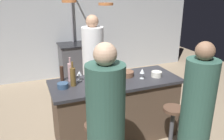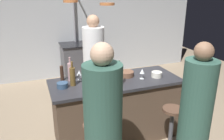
{
  "view_description": "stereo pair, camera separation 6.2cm",
  "coord_description": "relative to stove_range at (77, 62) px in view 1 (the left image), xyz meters",
  "views": [
    {
      "loc": [
        -1.13,
        -2.72,
        2.09
      ],
      "look_at": [
        0.0,
        0.15,
        1.0
      ],
      "focal_mm": 36.81,
      "sensor_mm": 36.0,
      "label": 1
    },
    {
      "loc": [
        -1.07,
        -2.74,
        2.09
      ],
      "look_at": [
        0.0,
        0.15,
        1.0
      ],
      "focal_mm": 36.81,
      "sensor_mm": 36.0,
      "label": 2
    }
  ],
  "objects": [
    {
      "name": "overhead_pot_rack",
      "position": [
        0.03,
        -0.6,
        1.24
      ],
      "size": [
        0.91,
        1.51,
        2.17
      ],
      "color": "gray",
      "rests_on": "ground_plane"
    },
    {
      "name": "wine_bottle_green",
      "position": [
        -0.02,
        -2.61,
        0.58
      ],
      "size": [
        0.07,
        0.07,
        0.33
      ],
      "color": "#193D23",
      "rests_on": "kitchen_island"
    },
    {
      "name": "wine_glass_near_left_guest",
      "position": [
        -0.47,
        -2.29,
        0.56
      ],
      "size": [
        0.07,
        0.07,
        0.15
      ],
      "color": "silver",
      "rests_on": "kitchen_island"
    },
    {
      "name": "ground_plane",
      "position": [
        0.0,
        -2.45,
        -0.45
      ],
      "size": [
        9.0,
        9.0,
        0.0
      ],
      "primitive_type": "plane",
      "color": "gray"
    },
    {
      "name": "wine_glass_by_chef",
      "position": [
        -0.2,
        -2.4,
        0.56
      ],
      "size": [
        0.07,
        0.07,
        0.15
      ],
      "color": "silver",
      "rests_on": "kitchen_island"
    },
    {
      "name": "kitchen_island",
      "position": [
        0.0,
        -2.45,
        0.01
      ],
      "size": [
        1.8,
        0.72,
        0.9
      ],
      "color": "brown",
      "rests_on": "ground_plane"
    },
    {
      "name": "bar_stool_right",
      "position": [
        0.53,
        -3.07,
        -0.07
      ],
      "size": [
        0.28,
        0.28,
        0.68
      ],
      "color": "#4C4C51",
      "rests_on": "ground_plane"
    },
    {
      "name": "pepper_mill",
      "position": [
        -0.69,
        -2.2,
        0.56
      ],
      "size": [
        0.05,
        0.05,
        0.21
      ],
      "primitive_type": "cylinder",
      "color": "#382319",
      "rests_on": "kitchen_island"
    },
    {
      "name": "mixing_bowl_blue",
      "position": [
        -0.73,
        -2.45,
        0.49
      ],
      "size": [
        0.14,
        0.14,
        0.07
      ],
      "primitive_type": "cylinder",
      "color": "#334C6B",
      "rests_on": "kitchen_island"
    },
    {
      "name": "wine_glass_near_right_guest",
      "position": [
        0.36,
        -2.53,
        0.56
      ],
      "size": [
        0.07,
        0.07,
        0.15
      ],
      "color": "silver",
      "rests_on": "kitchen_island"
    },
    {
      "name": "wine_bottle_amber",
      "position": [
        -0.59,
        -2.42,
        0.58
      ],
      "size": [
        0.07,
        0.07,
        0.33
      ],
      "color": "brown",
      "rests_on": "kitchen_island"
    },
    {
      "name": "stove_range",
      "position": [
        0.0,
        0.0,
        0.0
      ],
      "size": [
        0.8,
        0.64,
        0.89
      ],
      "color": "#47474C",
      "rests_on": "ground_plane"
    },
    {
      "name": "mixing_bowl_wooden",
      "position": [
        0.2,
        -2.36,
        0.49
      ],
      "size": [
        0.21,
        0.21,
        0.07
      ],
      "primitive_type": "cylinder",
      "color": "brown",
      "rests_on": "kitchen_island"
    },
    {
      "name": "chef",
      "position": [
        -0.07,
        -1.6,
        0.35
      ],
      "size": [
        0.36,
        0.36,
        1.71
      ],
      "color": "white",
      "rests_on": "ground_plane"
    },
    {
      "name": "mixing_bowl_ceramic",
      "position": [
        0.59,
        -2.54,
        0.49
      ],
      "size": [
        0.15,
        0.15,
        0.08
      ],
      "primitive_type": "cylinder",
      "color": "silver",
      "rests_on": "kitchen_island"
    },
    {
      "name": "guest_right",
      "position": [
        0.53,
        -3.47,
        0.3
      ],
      "size": [
        0.34,
        0.34,
        1.61
      ],
      "color": "#33594C",
      "rests_on": "ground_plane"
    },
    {
      "name": "back_wall",
      "position": [
        0.0,
        0.4,
        0.85
      ],
      "size": [
        6.4,
        0.16,
        2.6
      ],
      "primitive_type": "cube",
      "color": "#B2B7BC",
      "rests_on": "ground_plane"
    },
    {
      "name": "guest_left",
      "position": [
        -0.51,
        -3.44,
        0.33
      ],
      "size": [
        0.35,
        0.35,
        1.68
      ],
      "color": "#33594C",
      "rests_on": "ground_plane"
    },
    {
      "name": "wine_bottle_rose",
      "position": [
        -0.58,
        -2.24,
        0.58
      ],
      "size": [
        0.07,
        0.07,
        0.33
      ],
      "color": "#B78C8E",
      "rests_on": "kitchen_island"
    }
  ]
}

